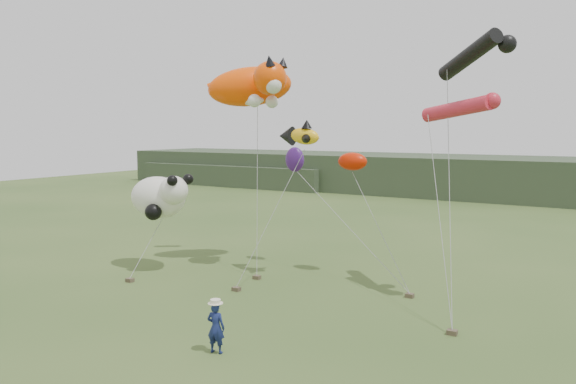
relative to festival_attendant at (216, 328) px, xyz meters
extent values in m
plane|color=#385123|center=(-0.69, 1.28, -0.79)|extent=(120.00, 120.00, 0.00)
cube|color=#2D3D28|center=(-0.69, 46.28, 1.21)|extent=(90.00, 12.00, 4.00)
cube|color=#2D3D28|center=(-30.69, 43.28, 0.46)|extent=(25.00, 8.00, 2.50)
imported|color=navy|center=(0.00, 0.00, 0.00)|extent=(0.64, 0.48, 1.59)
cube|color=brown|center=(-3.77, 7.64, -0.71)|extent=(0.33, 0.26, 0.17)
cube|color=brown|center=(-3.43, 5.63, -0.71)|extent=(0.33, 0.26, 0.17)
cube|color=brown|center=(5.74, 5.28, -0.71)|extent=(0.33, 0.26, 0.17)
cube|color=brown|center=(-8.34, 4.27, -0.71)|extent=(0.33, 0.26, 0.17)
cube|color=brown|center=(3.13, 8.56, -0.71)|extent=(0.33, 0.26, 0.17)
ellipsoid|color=#FF4A02|center=(-5.83, 10.14, 8.11)|extent=(4.53, 4.38, 2.38)
sphere|color=#FF4A02|center=(-4.08, 9.26, 8.37)|extent=(1.57, 1.57, 1.57)
cone|color=black|center=(-3.82, 8.82, 9.12)|extent=(0.49, 0.60, 0.59)
cone|color=black|center=(-3.64, 9.70, 9.12)|extent=(0.49, 0.57, 0.56)
sphere|color=silver|center=(-3.73, 9.00, 8.02)|extent=(0.79, 0.79, 0.79)
ellipsoid|color=silver|center=(-5.65, 9.87, 7.41)|extent=(1.54, 0.77, 0.48)
sphere|color=silver|center=(-4.61, 8.74, 7.32)|extent=(0.61, 0.61, 0.61)
sphere|color=silver|center=(-4.43, 9.96, 7.32)|extent=(0.61, 0.61, 0.61)
cylinder|color=#FF4A02|center=(-8.10, 10.83, 8.46)|extent=(1.63, 1.19, 0.95)
ellipsoid|color=yellow|center=(-2.04, 8.97, 5.70)|extent=(1.49, 0.68, 0.89)
cone|color=black|center=(-3.22, 9.27, 5.70)|extent=(0.74, 0.93, 0.89)
cone|color=black|center=(-1.94, 8.97, 6.24)|extent=(0.49, 0.49, 0.39)
cone|color=black|center=(-1.74, 8.48, 5.60)|extent=(0.52, 0.55, 0.39)
cone|color=black|center=(-1.74, 9.47, 5.60)|extent=(0.52, 0.55, 0.39)
cylinder|color=black|center=(4.77, 10.13, 8.89)|extent=(3.02, 2.67, 1.70)
sphere|color=black|center=(6.30, 9.58, 9.17)|extent=(0.68, 0.68, 0.68)
cylinder|color=red|center=(4.57, 9.33, 6.79)|extent=(3.12, 1.97, 0.99)
sphere|color=red|center=(5.99, 8.82, 7.04)|extent=(0.63, 0.63, 0.63)
ellipsoid|color=white|center=(-9.10, 6.92, 2.71)|extent=(3.05, 2.03, 2.03)
sphere|color=white|center=(-7.75, 6.58, 3.16)|extent=(1.36, 1.36, 1.36)
sphere|color=black|center=(-7.41, 6.13, 3.67)|extent=(0.50, 0.50, 0.50)
sphere|color=black|center=(-7.30, 7.09, 3.67)|extent=(0.50, 0.50, 0.50)
sphere|color=black|center=(-8.54, 6.02, 2.14)|extent=(0.79, 0.79, 0.79)
sphere|color=black|center=(-10.01, 7.26, 2.25)|extent=(0.79, 0.79, 0.79)
ellipsoid|color=red|center=(-0.49, 10.71, 4.53)|extent=(1.42, 0.83, 0.83)
ellipsoid|color=#3F176A|center=(-3.82, 11.10, 4.51)|extent=(1.02, 0.68, 1.24)
camera|label=1|loc=(10.49, -12.92, 6.00)|focal=35.00mm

